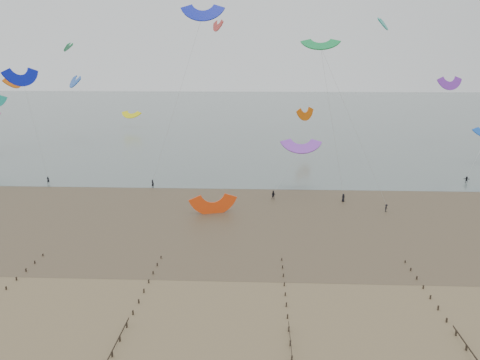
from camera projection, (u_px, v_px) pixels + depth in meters
The scene contains 6 objects.
ground at pixel (253, 301), 57.64m from camera, with size 500.00×500.00×0.00m, color brown.
sea_and_shore at pixel (235, 211), 91.03m from camera, with size 500.00×665.00×0.03m.
kitesurfer_lead at pixel (153, 184), 107.10m from camera, with size 0.69×0.45×1.89m, color black.
kitesurfers at pixel (407, 191), 101.81m from camera, with size 143.09×23.69×1.89m.
grounded_kite at pixel (213, 213), 89.69m from camera, with size 7.71×4.04×5.87m, color #F3420F, non-canonical shape.
kites_airborne at pixel (242, 85), 137.79m from camera, with size 214.39×113.65×40.92m.
Camera 1 is at (0.63, -51.89, 29.26)m, focal length 35.00 mm.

